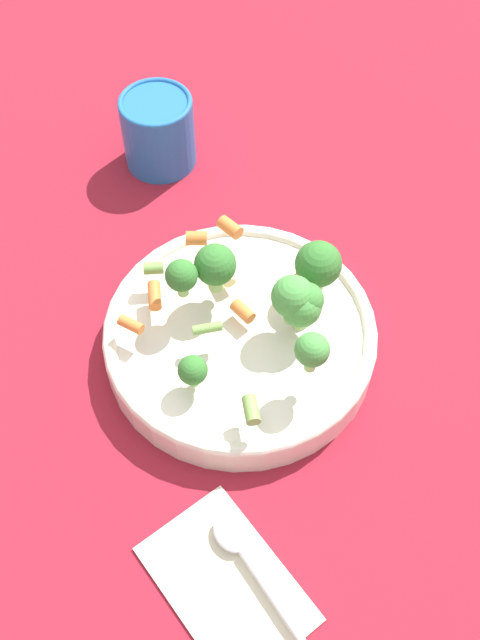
% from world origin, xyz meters
% --- Properties ---
extents(ground_plane, '(3.00, 3.00, 0.00)m').
position_xyz_m(ground_plane, '(0.00, 0.00, 0.00)').
color(ground_plane, maroon).
extents(bowl, '(0.27, 0.27, 0.04)m').
position_xyz_m(bowl, '(0.00, 0.00, 0.02)').
color(bowl, silver).
rests_on(bowl, ground_plane).
extents(pasta_salad, '(0.21, 0.22, 0.07)m').
position_xyz_m(pasta_salad, '(0.03, -0.00, 0.08)').
color(pasta_salad, '#8CB766').
rests_on(pasta_salad, bowl).
extents(cup, '(0.08, 0.08, 0.09)m').
position_xyz_m(cup, '(0.06, 0.28, 0.05)').
color(cup, '#2366B2').
rests_on(cup, ground_plane).
extents(napkin, '(0.11, 0.15, 0.01)m').
position_xyz_m(napkin, '(-0.13, -0.19, 0.00)').
color(napkin, beige).
rests_on(napkin, ground_plane).
extents(spoon, '(0.03, 0.16, 0.01)m').
position_xyz_m(spoon, '(-0.11, -0.19, 0.01)').
color(spoon, silver).
rests_on(spoon, napkin).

